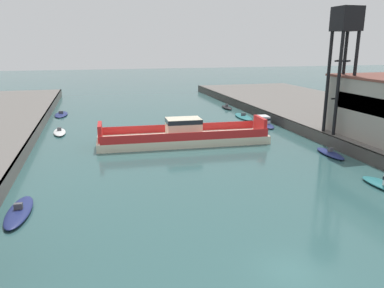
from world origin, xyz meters
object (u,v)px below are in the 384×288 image
object	(u,v)px
moored_boat_near_left	(60,132)
moored_boat_near_right	(243,117)
moored_boat_far_left	(19,212)
chain_ferry	(184,136)
moored_boat_mid_right	(264,122)
crane_tower	(345,37)
moored_boat_upstream_b	(330,153)
moored_boat_upstream_a	(61,114)
moored_boat_far_right	(227,107)

from	to	relation	value
moored_boat_near_left	moored_boat_near_right	xyz separation A→B (m)	(32.81, 5.09, -0.05)
moored_boat_near_right	moored_boat_far_left	xyz separation A→B (m)	(-33.82, -34.52, 0.04)
chain_ferry	moored_boat_far_left	xyz separation A→B (m)	(-18.36, -18.74, -0.83)
moored_boat_mid_right	moored_boat_far_left	bearing A→B (deg)	-141.92
moored_boat_mid_right	crane_tower	world-z (taller)	crane_tower
moored_boat_far_left	moored_boat_upstream_b	xyz separation A→B (m)	(34.78, 8.32, 0.01)
moored_boat_near_left	moored_boat_mid_right	size ratio (longest dim) A/B	0.80
chain_ferry	moored_boat_near_left	xyz separation A→B (m)	(-17.34, 10.69, -0.83)
moored_boat_upstream_a	moored_boat_upstream_b	world-z (taller)	moored_boat_upstream_b
moored_boat_mid_right	crane_tower	xyz separation A→B (m)	(4.16, -13.96, 13.74)
moored_boat_upstream_a	crane_tower	world-z (taller)	crane_tower
moored_boat_near_left	moored_boat_far_right	size ratio (longest dim) A/B	1.04
moored_boat_near_right	moored_boat_far_left	size ratio (longest dim) A/B	1.14
moored_boat_far_right	chain_ferry	bearing A→B (deg)	-121.16
moored_boat_far_right	moored_boat_upstream_b	bearing A→B (deg)	-89.32
moored_boat_mid_right	moored_boat_upstream_a	bearing A→B (deg)	151.48
moored_boat_far_right	moored_boat_upstream_b	xyz separation A→B (m)	(0.44, -36.85, 0.01)
moored_boat_far_left	moored_boat_near_left	bearing A→B (deg)	88.02
moored_boat_far_left	crane_tower	distance (m)	43.31
moored_boat_upstream_a	moored_boat_far_left	bearing A→B (deg)	-90.17
moored_boat_near_left	moored_boat_upstream_b	bearing A→B (deg)	-32.02
moored_boat_near_left	moored_boat_far_left	world-z (taller)	moored_boat_near_left
moored_boat_upstream_b	moored_boat_mid_right	bearing A→B (deg)	90.50
chain_ferry	moored_boat_near_left	distance (m)	20.39
moored_boat_upstream_b	crane_tower	distance (m)	15.42
moored_boat_near_right	moored_boat_mid_right	xyz separation A→B (m)	(0.79, -7.40, 0.40)
moored_boat_far_left	moored_boat_near_right	bearing A→B (deg)	45.59
chain_ferry	crane_tower	world-z (taller)	crane_tower
moored_boat_upstream_b	moored_boat_near_right	bearing A→B (deg)	92.09
chain_ferry	moored_boat_mid_right	bearing A→B (deg)	27.28
chain_ferry	moored_boat_upstream_b	bearing A→B (deg)	-32.41
moored_boat_far_left	moored_boat_upstream_a	world-z (taller)	moored_boat_far_left
moored_boat_upstream_b	crane_tower	world-z (taller)	crane_tower
moored_boat_near_left	moored_boat_upstream_b	xyz separation A→B (m)	(33.76, -21.11, 0.01)
moored_boat_near_left	moored_boat_mid_right	bearing A→B (deg)	-3.94
chain_ferry	moored_boat_upstream_a	world-z (taller)	chain_ferry
moored_boat_near_right	moored_boat_upstream_b	distance (m)	26.22
moored_boat_far_right	crane_tower	size ratio (longest dim) A/B	0.33
moored_boat_upstream_a	chain_ferry	bearing A→B (deg)	-56.09
moored_boat_near_right	crane_tower	world-z (taller)	crane_tower
moored_boat_near_left	moored_boat_upstream_b	world-z (taller)	moored_boat_upstream_b
chain_ferry	crane_tower	xyz separation A→B (m)	(20.41, -5.57, 13.26)
moored_boat_near_right	moored_boat_far_right	xyz separation A→B (m)	(0.52, 10.65, 0.05)
moored_boat_mid_right	chain_ferry	bearing A→B (deg)	-152.72
chain_ferry	moored_boat_upstream_a	size ratio (longest dim) A/B	3.39
chain_ferry	moored_boat_near_left	world-z (taller)	chain_ferry
moored_boat_near_right	moored_boat_upstream_a	size ratio (longest dim) A/B	1.07
chain_ferry	moored_boat_near_right	distance (m)	22.11
moored_boat_mid_right	moored_boat_far_right	bearing A→B (deg)	90.87
moored_boat_far_right	crane_tower	world-z (taller)	crane_tower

